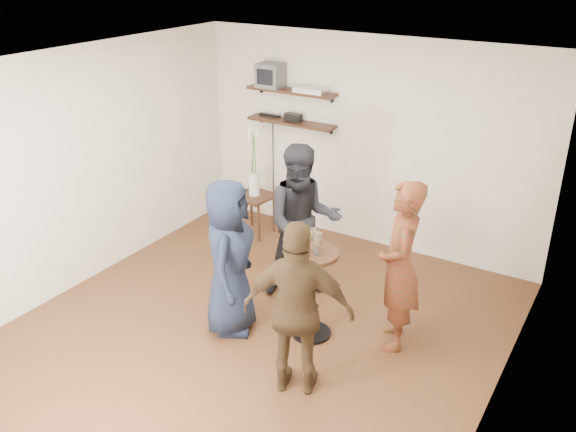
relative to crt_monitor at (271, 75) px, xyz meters
The scene contains 18 objects.
room 2.80m from the crt_monitor, 61.39° to the right, with size 4.58×5.08×2.68m.
shelf_upper 0.34m from the crt_monitor, ahead, with size 1.20×0.25×0.04m, color black.
shelf_lower 0.64m from the crt_monitor, ahead, with size 1.20×0.25×0.04m, color black.
crt_monitor is the anchor object (origin of this frame).
dvd_deck 0.59m from the crt_monitor, ahead, with size 0.40×0.24×0.06m, color silver.
radio 0.59m from the crt_monitor, ahead, with size 0.22×0.10×0.10m, color black.
power_strip 0.54m from the crt_monitor, 141.36° to the left, with size 0.30×0.05×0.03m, color black.
side_table 1.62m from the crt_monitor, 88.10° to the right, with size 0.51×0.51×0.55m.
vase_lilies 1.24m from the crt_monitor, 88.24° to the right, with size 0.19×0.20×0.99m.
drinks_table 3.09m from the crt_monitor, 49.34° to the right, with size 0.50×0.50×0.92m.
wine_glass_fl 2.88m from the crt_monitor, 50.68° to the right, with size 0.06×0.06×0.18m.
wine_glass_fr 2.96m from the crt_monitor, 48.69° to the right, with size 0.07×0.07×0.22m.
wine_glass_bl 2.84m from the crt_monitor, 49.11° to the right, with size 0.07×0.07×0.20m.
wine_glass_br 2.90m from the crt_monitor, 48.62° to the right, with size 0.07×0.07×0.20m.
person_plaid 3.31m from the crt_monitor, 35.00° to the right, with size 0.61×0.40×1.66m, color red.
person_dark 2.26m from the crt_monitor, 47.67° to the right, with size 0.82×0.64×1.70m, color black.
person_navy 2.88m from the crt_monitor, 66.43° to the right, with size 0.77×0.50×1.57m, color #161D31.
person_brown 3.71m from the crt_monitor, 53.82° to the right, with size 0.92×0.38×1.57m, color #412F1B.
Camera 1 is at (2.91, -4.11, 3.54)m, focal length 38.00 mm.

